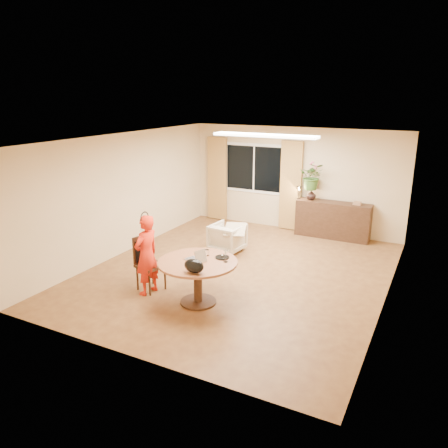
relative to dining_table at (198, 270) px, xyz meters
name	(u,v)px	position (x,y,z in m)	size (l,w,h in m)	color
floor	(238,272)	(0.05, 1.48, -0.59)	(6.50, 6.50, 0.00)	brown
ceiling	(240,139)	(0.05, 1.48, 2.01)	(6.50, 6.50, 0.00)	white
wall_back	(294,179)	(0.05, 4.73, 0.71)	(5.50, 5.50, 0.00)	#C9B383
wall_left	(124,194)	(-2.70, 1.48, 0.71)	(6.50, 6.50, 0.00)	#C9B383
wall_right	(393,229)	(2.80, 1.48, 0.71)	(6.50, 6.50, 0.00)	#C9B383
window	(254,168)	(-1.05, 4.72, 0.91)	(1.70, 0.03, 1.30)	white
curtain_left	(217,179)	(-2.10, 4.64, 0.55)	(0.55, 0.08, 2.25)	olive
curtain_right	(291,186)	(0.00, 4.64, 0.55)	(0.55, 0.08, 2.25)	olive
ceiling_panel	(265,135)	(0.05, 2.68, 1.97)	(2.20, 0.35, 0.05)	white
dining_table	(198,270)	(0.00, 0.00, 0.00)	(1.32, 1.32, 0.75)	brown
dining_chair	(151,264)	(-1.01, 0.06, -0.10)	(0.47, 0.43, 0.98)	black
child	(147,255)	(-0.98, -0.08, 0.12)	(0.34, 0.52, 1.43)	red
laptop	(195,254)	(-0.06, 0.01, 0.27)	(0.34, 0.22, 0.22)	#B7B7BC
tumbler	(207,253)	(0.01, 0.30, 0.21)	(0.07, 0.07, 0.11)	white
wine_glass	(226,256)	(0.43, 0.18, 0.26)	(0.07, 0.07, 0.20)	white
pot_lid	(222,257)	(0.29, 0.31, 0.18)	(0.24, 0.24, 0.04)	white
handbag	(194,266)	(0.20, -0.44, 0.27)	(0.33, 0.19, 0.22)	black
armchair	(227,238)	(-0.69, 2.46, -0.28)	(0.67, 0.69, 0.63)	beige
throw	(235,226)	(-0.46, 2.37, 0.05)	(0.45, 0.55, 0.03)	beige
sideboard	(333,220)	(1.15, 4.49, -0.15)	(1.77, 0.43, 0.88)	black
vase	(311,195)	(0.58, 4.49, 0.42)	(0.24, 0.24, 0.25)	black
bouquet	(312,176)	(0.58, 4.49, 0.87)	(0.59, 0.51, 0.66)	#246124
book_stack	(357,203)	(1.68, 4.49, 0.33)	(0.19, 0.14, 0.08)	#865C44
desk_lamp	(299,192)	(0.28, 4.44, 0.46)	(0.13, 0.13, 0.33)	black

